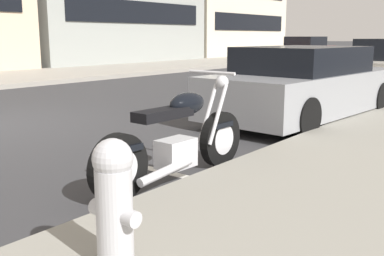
% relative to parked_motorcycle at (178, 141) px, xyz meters
% --- Properties ---
extents(sidewalk_far_curb, '(120.00, 5.00, 0.14)m').
position_rel_parked_motorcycle_xyz_m(sidewalk_far_curb, '(12.15, 11.74, -0.36)').
color(sidewalk_far_curb, gray).
rests_on(sidewalk_far_curb, ground).
extents(parking_stall_stripe, '(0.12, 2.20, 0.01)m').
position_rel_parked_motorcycle_xyz_m(parking_stall_stripe, '(0.15, 0.44, -0.43)').
color(parking_stall_stripe, silver).
rests_on(parking_stall_stripe, ground).
extents(parked_motorcycle, '(2.19, 0.62, 1.12)m').
position_rel_parked_motorcycle_xyz_m(parked_motorcycle, '(0.00, 0.00, 0.00)').
color(parked_motorcycle, black).
rests_on(parked_motorcycle, ground).
extents(parked_car_far_down_curb, '(4.47, 2.04, 1.31)m').
position_rel_parked_motorcycle_xyz_m(parked_car_far_down_curb, '(4.18, 0.52, 0.20)').
color(parked_car_far_down_curb, gray).
rests_on(parked_car_far_down_curb, ground).
extents(car_opposite_curb, '(4.48, 1.92, 1.46)m').
position_rel_parked_motorcycle_xyz_m(car_opposite_curb, '(21.30, 8.37, 0.26)').
color(car_opposite_curb, '#AD1919').
rests_on(car_opposite_curb, ground).
extents(fire_hydrant, '(0.24, 0.36, 0.78)m').
position_rel_parked_motorcycle_xyz_m(fire_hydrant, '(-1.80, -1.03, 0.12)').
color(fire_hydrant, '#B7B7BC').
rests_on(fire_hydrant, sidewalk_near_curb).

